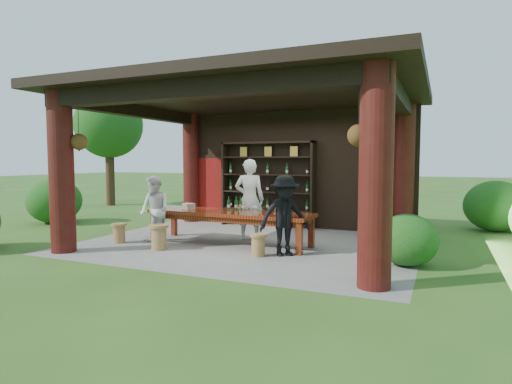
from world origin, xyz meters
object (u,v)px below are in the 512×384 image
at_px(wine_shelf, 267,184).
at_px(guest_woman, 155,210).
at_px(tasting_table, 229,216).
at_px(stool_far_left, 119,233).
at_px(napkin_basket, 189,206).
at_px(host, 249,199).
at_px(stool_near_right, 258,244).
at_px(stool_near_left, 159,236).
at_px(guest_man, 285,216).

height_order(wine_shelf, guest_woman, wine_shelf).
height_order(tasting_table, guest_woman, guest_woman).
distance_m(tasting_table, stool_far_left, 2.59).
xyz_separation_m(tasting_table, napkin_basket, (-1.07, -0.02, 0.18)).
bearing_deg(wine_shelf, host, -80.11).
xyz_separation_m(host, guest_woman, (-1.69, -1.44, -0.19)).
bearing_deg(tasting_table, napkin_basket, -179.15).
distance_m(tasting_table, stool_near_right, 1.44).
relative_size(wine_shelf, stool_near_left, 5.15).
xyz_separation_m(stool_near_left, stool_far_left, (-1.30, 0.26, -0.05)).
height_order(stool_near_left, guest_woman, guest_woman).
relative_size(stool_far_left, guest_woman, 0.29).
height_order(host, guest_man, host).
distance_m(stool_far_left, host, 3.12).
bearing_deg(stool_near_right, napkin_basket, 158.56).
bearing_deg(stool_near_left, stool_near_right, 7.45).
relative_size(tasting_table, guest_woman, 2.50).
bearing_deg(napkin_basket, host, 31.99).
distance_m(stool_near_left, napkin_basket, 1.25).
bearing_deg(napkin_basket, guest_man, -12.81).
height_order(wine_shelf, napkin_basket, wine_shelf).
bearing_deg(napkin_basket, stool_far_left, -146.70).
relative_size(host, guest_man, 1.20).
distance_m(host, napkin_basket, 1.45).
bearing_deg(napkin_basket, guest_woman, -124.67).
relative_size(stool_far_left, host, 0.23).
distance_m(stool_near_left, guest_man, 2.75).
bearing_deg(guest_woman, wine_shelf, 87.53).
bearing_deg(stool_near_left, wine_shelf, 76.90).
xyz_separation_m(stool_near_right, guest_woman, (-2.62, 0.17, 0.54)).
height_order(stool_far_left, napkin_basket, napkin_basket).
distance_m(stool_far_left, guest_woman, 1.04).
bearing_deg(stool_far_left, napkin_basket, 33.30).
bearing_deg(guest_man, stool_near_right, 170.35).
bearing_deg(stool_far_left, host, 32.68).
xyz_separation_m(host, guest_man, (1.39, -1.36, -0.16)).
distance_m(stool_near_left, stool_near_right, 2.20).
bearing_deg(host, napkin_basket, 14.60).
bearing_deg(wine_shelf, guest_woman, -111.34).
height_order(stool_far_left, guest_woman, guest_woman).
relative_size(stool_near_right, guest_woman, 0.28).
xyz_separation_m(host, napkin_basket, (-1.23, -0.77, -0.15)).
xyz_separation_m(stool_near_right, guest_man, (0.46, 0.25, 0.57)).
relative_size(tasting_table, host, 2.01).
bearing_deg(tasting_table, host, 78.15).
relative_size(stool_near_right, napkin_basket, 1.70).
bearing_deg(stool_near_left, guest_woman, 134.18).
relative_size(tasting_table, stool_near_right, 8.77).
distance_m(stool_near_left, guest_woman, 0.80).
bearing_deg(napkin_basket, tasting_table, 0.85).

